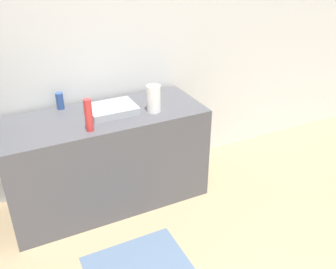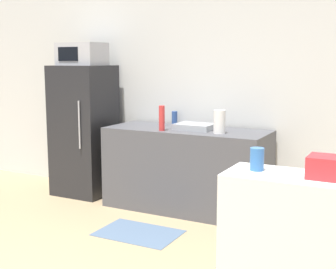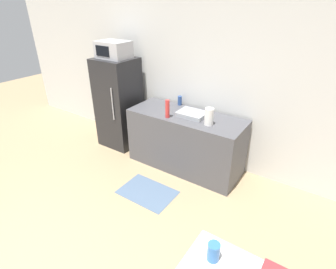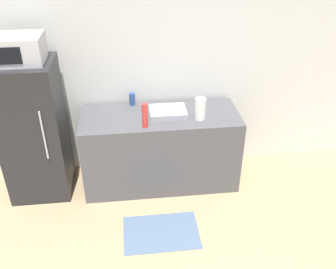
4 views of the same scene
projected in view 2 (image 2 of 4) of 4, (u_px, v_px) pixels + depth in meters
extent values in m
cube|color=silver|center=(190.00, 86.00, 5.27)|extent=(8.00, 0.06, 2.60)
cube|color=#232326|center=(84.00, 130.00, 5.54)|extent=(0.63, 0.59, 1.53)
cylinder|color=#B7B7BC|center=(79.00, 125.00, 5.18)|extent=(0.02, 0.02, 0.53)
cube|color=#BCBCC1|center=(82.00, 54.00, 5.40)|extent=(0.50, 0.37, 0.26)
cube|color=black|center=(68.00, 54.00, 5.26)|extent=(0.28, 0.01, 0.16)
cube|color=#4C4C51|center=(187.00, 169.00, 4.98)|extent=(1.72, 0.68, 0.87)
cube|color=#9EA3A8|center=(195.00, 127.00, 4.87)|extent=(0.40, 0.31, 0.06)
cylinder|color=red|center=(162.00, 118.00, 4.77)|extent=(0.06, 0.06, 0.26)
cylinder|color=#2D4C8C|center=(175.00, 118.00, 5.28)|extent=(0.06, 0.06, 0.15)
cube|color=red|center=(335.00, 168.00, 2.28)|extent=(0.25, 0.17, 0.11)
cylinder|color=#336BB2|center=(257.00, 159.00, 2.46)|extent=(0.07, 0.07, 0.12)
cylinder|color=white|center=(219.00, 122.00, 4.60)|extent=(0.12, 0.12, 0.23)
cube|color=slate|center=(139.00, 233.00, 4.33)|extent=(0.75, 0.51, 0.01)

